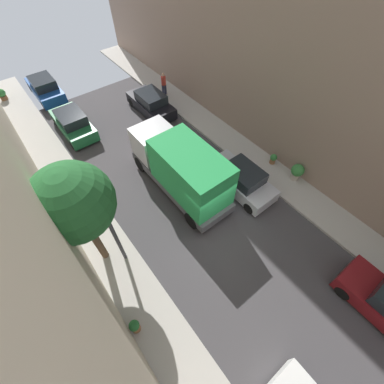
{
  "coord_description": "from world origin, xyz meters",
  "views": [
    {
      "loc": [
        -5.24,
        -4.45,
        11.66
      ],
      "look_at": [
        0.1,
        2.37,
        0.5
      ],
      "focal_mm": 24.19,
      "sensor_mm": 36.0,
      "label": 1
    }
  ],
  "objects_px": {
    "parked_car_right_2": "(241,179)",
    "potted_plant_1": "(273,159)",
    "lamp_post": "(107,219)",
    "potted_plant_3": "(135,326)",
    "delivery_truck": "(181,168)",
    "potted_plant_0": "(2,94)",
    "potted_plant_2": "(297,171)",
    "street_tree_0": "(73,203)",
    "parked_car_left_2": "(73,123)",
    "parked_car_left_3": "(45,88)",
    "parked_car_right_3": "(151,103)",
    "pedestrian": "(164,83)"
  },
  "relations": [
    {
      "from": "potted_plant_1",
      "to": "parked_car_left_3",
      "type": "bearing_deg",
      "value": 117.31
    },
    {
      "from": "parked_car_right_2",
      "to": "delivery_truck",
      "type": "relative_size",
      "value": 0.64
    },
    {
      "from": "parked_car_right_3",
      "to": "delivery_truck",
      "type": "bearing_deg",
      "value": -110.11
    },
    {
      "from": "pedestrian",
      "to": "potted_plant_3",
      "type": "height_order",
      "value": "pedestrian"
    },
    {
      "from": "parked_car_left_2",
      "to": "pedestrian",
      "type": "bearing_deg",
      "value": -1.0
    },
    {
      "from": "parked_car_right_2",
      "to": "lamp_post",
      "type": "relative_size",
      "value": 0.83
    },
    {
      "from": "pedestrian",
      "to": "parked_car_left_3",
      "type": "bearing_deg",
      "value": 142.52
    },
    {
      "from": "potted_plant_0",
      "to": "street_tree_0",
      "type": "bearing_deg",
      "value": -89.02
    },
    {
      "from": "street_tree_0",
      "to": "lamp_post",
      "type": "height_order",
      "value": "street_tree_0"
    },
    {
      "from": "potted_plant_0",
      "to": "delivery_truck",
      "type": "bearing_deg",
      "value": -70.4
    },
    {
      "from": "pedestrian",
      "to": "potted_plant_2",
      "type": "distance_m",
      "value": 12.07
    },
    {
      "from": "parked_car_right_2",
      "to": "potted_plant_3",
      "type": "distance_m",
      "value": 8.89
    },
    {
      "from": "parked_car_left_3",
      "to": "street_tree_0",
      "type": "relative_size",
      "value": 0.73
    },
    {
      "from": "parked_car_left_3",
      "to": "delivery_truck",
      "type": "bearing_deg",
      "value": -79.23
    },
    {
      "from": "street_tree_0",
      "to": "potted_plant_3",
      "type": "relative_size",
      "value": 7.19
    },
    {
      "from": "street_tree_0",
      "to": "lamp_post",
      "type": "distance_m",
      "value": 1.31
    },
    {
      "from": "parked_car_left_2",
      "to": "parked_car_right_2",
      "type": "distance_m",
      "value": 11.87
    },
    {
      "from": "potted_plant_0",
      "to": "potted_plant_3",
      "type": "xyz_separation_m",
      "value": [
        -0.16,
        -20.34,
        -0.02
      ]
    },
    {
      "from": "parked_car_left_3",
      "to": "potted_plant_2",
      "type": "bearing_deg",
      "value": -64.74
    },
    {
      "from": "parked_car_left_3",
      "to": "delivery_truck",
      "type": "relative_size",
      "value": 0.64
    },
    {
      "from": "potted_plant_2",
      "to": "street_tree_0",
      "type": "bearing_deg",
      "value": 167.42
    },
    {
      "from": "delivery_truck",
      "to": "potted_plant_1",
      "type": "bearing_deg",
      "value": -18.18
    },
    {
      "from": "parked_car_right_2",
      "to": "parked_car_right_3",
      "type": "relative_size",
      "value": 1.0
    },
    {
      "from": "parked_car_right_3",
      "to": "pedestrian",
      "type": "relative_size",
      "value": 2.44
    },
    {
      "from": "potted_plant_3",
      "to": "delivery_truck",
      "type": "bearing_deg",
      "value": 39.08
    },
    {
      "from": "delivery_truck",
      "to": "potted_plant_3",
      "type": "distance_m",
      "value": 7.5
    },
    {
      "from": "parked_car_left_3",
      "to": "potted_plant_3",
      "type": "height_order",
      "value": "parked_car_left_3"
    },
    {
      "from": "parked_car_left_2",
      "to": "parked_car_left_3",
      "type": "distance_m",
      "value": 5.52
    },
    {
      "from": "parked_car_right_2",
      "to": "potted_plant_2",
      "type": "relative_size",
      "value": 4.05
    },
    {
      "from": "potted_plant_1",
      "to": "street_tree_0",
      "type": "bearing_deg",
      "value": 175.84
    },
    {
      "from": "parked_car_left_2",
      "to": "potted_plant_3",
      "type": "distance_m",
      "value": 13.69
    },
    {
      "from": "potted_plant_1",
      "to": "pedestrian",
      "type": "bearing_deg",
      "value": 95.03
    },
    {
      "from": "potted_plant_3",
      "to": "lamp_post",
      "type": "xyz_separation_m",
      "value": [
        1.15,
        2.96,
        2.93
      ]
    },
    {
      "from": "parked_car_left_2",
      "to": "potted_plant_0",
      "type": "xyz_separation_m",
      "value": [
        -2.88,
        6.99,
        -0.12
      ]
    },
    {
      "from": "parked_car_left_2",
      "to": "potted_plant_1",
      "type": "distance_m",
      "value": 13.38
    },
    {
      "from": "parked_car_right_2",
      "to": "street_tree_0",
      "type": "distance_m",
      "value": 8.84
    },
    {
      "from": "parked_car_left_3",
      "to": "potted_plant_3",
      "type": "distance_m",
      "value": 19.1
    },
    {
      "from": "parked_car_left_3",
      "to": "potted_plant_3",
      "type": "bearing_deg",
      "value": -99.17
    },
    {
      "from": "delivery_truck",
      "to": "potted_plant_1",
      "type": "xyz_separation_m",
      "value": [
        5.57,
        -1.83,
        -1.28
      ]
    },
    {
      "from": "pedestrian",
      "to": "potted_plant_0",
      "type": "bearing_deg",
      "value": 145.18
    },
    {
      "from": "delivery_truck",
      "to": "potted_plant_0",
      "type": "xyz_separation_m",
      "value": [
        -5.58,
        15.67,
        -1.19
      ]
    },
    {
      "from": "potted_plant_0",
      "to": "potted_plant_2",
      "type": "bearing_deg",
      "value": -59.64
    },
    {
      "from": "parked_car_right_3",
      "to": "potted_plant_1",
      "type": "relative_size",
      "value": 6.39
    },
    {
      "from": "parked_car_right_2",
      "to": "street_tree_0",
      "type": "height_order",
      "value": "street_tree_0"
    },
    {
      "from": "potted_plant_3",
      "to": "potted_plant_1",
      "type": "bearing_deg",
      "value": 14.06
    },
    {
      "from": "parked_car_right_2",
      "to": "potted_plant_1",
      "type": "xyz_separation_m",
      "value": [
        2.87,
        0.07,
        -0.22
      ]
    },
    {
      "from": "parked_car_left_2",
      "to": "delivery_truck",
      "type": "height_order",
      "value": "delivery_truck"
    },
    {
      "from": "parked_car_left_3",
      "to": "street_tree_0",
      "type": "height_order",
      "value": "street_tree_0"
    },
    {
      "from": "parked_car_left_2",
      "to": "potted_plant_3",
      "type": "relative_size",
      "value": 5.24
    },
    {
      "from": "parked_car_right_2",
      "to": "lamp_post",
      "type": "distance_m",
      "value": 7.82
    }
  ]
}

